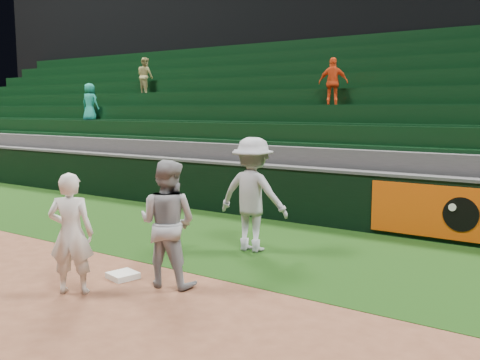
{
  "coord_description": "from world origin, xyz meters",
  "views": [
    {
      "loc": [
        5.52,
        -5.24,
        2.52
      ],
      "look_at": [
        0.33,
        2.3,
        1.3
      ],
      "focal_mm": 40.0,
      "sensor_mm": 36.0,
      "label": 1
    }
  ],
  "objects_px": {
    "baserunner": "(168,223)",
    "base_coach": "(253,195)",
    "first_baseman": "(71,234)",
    "first_base": "(123,275)"
  },
  "relations": [
    {
      "from": "baserunner",
      "to": "base_coach",
      "type": "height_order",
      "value": "base_coach"
    },
    {
      "from": "first_base",
      "to": "baserunner",
      "type": "distance_m",
      "value": 1.17
    },
    {
      "from": "first_base",
      "to": "base_coach",
      "type": "bearing_deg",
      "value": 72.91
    },
    {
      "from": "first_base",
      "to": "baserunner",
      "type": "height_order",
      "value": "baserunner"
    },
    {
      "from": "first_base",
      "to": "base_coach",
      "type": "distance_m",
      "value": 2.71
    },
    {
      "from": "first_baseman",
      "to": "base_coach",
      "type": "height_order",
      "value": "base_coach"
    },
    {
      "from": "baserunner",
      "to": "base_coach",
      "type": "bearing_deg",
      "value": -101.72
    },
    {
      "from": "first_base",
      "to": "baserunner",
      "type": "xyz_separation_m",
      "value": [
        0.77,
        0.16,
        0.86
      ]
    },
    {
      "from": "first_baseman",
      "to": "baserunner",
      "type": "relative_size",
      "value": 0.92
    },
    {
      "from": "first_base",
      "to": "base_coach",
      "type": "xyz_separation_m",
      "value": [
        0.74,
        2.42,
        0.98
      ]
    }
  ]
}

